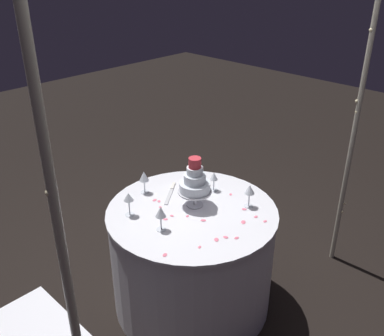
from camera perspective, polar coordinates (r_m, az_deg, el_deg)
ground_plane at (r=3.26m, az=0.00°, el=-16.90°), size 12.00×12.00×0.00m
decorative_arch at (r=2.17m, az=9.37°, el=6.65°), size 2.34×0.06×2.28m
main_table at (r=3.01m, az=0.00°, el=-11.67°), size 1.11×1.11×0.76m
tiered_cake at (r=2.75m, az=0.37°, el=-1.89°), size 0.22×0.22×0.34m
wine_glass_0 at (r=2.55m, az=-4.15°, el=-5.91°), size 0.06×0.06×0.16m
wine_glass_1 at (r=2.94m, az=-6.35°, el=-1.19°), size 0.07×0.07×0.16m
wine_glass_2 at (r=2.96m, az=2.91°, el=-1.27°), size 0.06×0.06×0.14m
wine_glass_3 at (r=2.79m, az=7.60°, el=-2.95°), size 0.07×0.07×0.16m
wine_glass_4 at (r=2.70m, az=-8.36°, el=-3.97°), size 0.06×0.06×0.16m
cake_knife at (r=2.98m, az=-2.83°, el=-3.17°), size 0.25×0.19×0.01m
rose_petal_0 at (r=2.69m, az=6.79°, el=-7.10°), size 0.05×0.05×0.00m
rose_petal_1 at (r=2.81m, az=6.91°, el=-5.42°), size 0.03×0.04×0.00m
rose_petal_2 at (r=2.72m, az=-0.61°, el=-6.36°), size 0.03×0.03×0.00m
rose_petal_3 at (r=2.82m, az=-4.19°, el=-5.18°), size 0.03×0.03×0.00m
rose_petal_4 at (r=2.75m, az=8.43°, el=-6.38°), size 0.03×0.02×0.00m
rose_petal_5 at (r=2.90m, az=-4.96°, el=-4.23°), size 0.04×0.03×0.00m
rose_petal_6 at (r=2.73m, az=-2.68°, el=-6.31°), size 0.02×0.03×0.00m
rose_petal_7 at (r=2.69m, az=1.50°, el=-6.91°), size 0.04×0.04×0.00m
rose_petal_8 at (r=2.97m, az=5.12°, el=-3.48°), size 0.03×0.03×0.00m
rose_petal_9 at (r=2.53m, az=3.24°, el=-9.41°), size 0.04×0.04×0.00m
rose_petal_10 at (r=2.70m, az=-3.53°, el=-6.76°), size 0.04×0.04×0.00m
rose_petal_11 at (r=2.41m, az=-3.60°, el=-11.36°), size 0.04×0.03×0.00m
rose_petal_12 at (r=2.71m, az=9.62°, el=-6.94°), size 0.03×0.02×0.00m
rose_petal_13 at (r=2.55m, az=4.47°, el=-9.08°), size 0.03×0.04×0.00m
rose_petal_14 at (r=2.47m, az=1.01°, el=-10.38°), size 0.03×0.03×0.00m
rose_petal_15 at (r=2.55m, az=5.89°, el=-9.16°), size 0.03×0.03×0.00m
rose_petal_16 at (r=2.89m, az=-4.38°, el=-4.39°), size 0.03×0.03×0.00m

